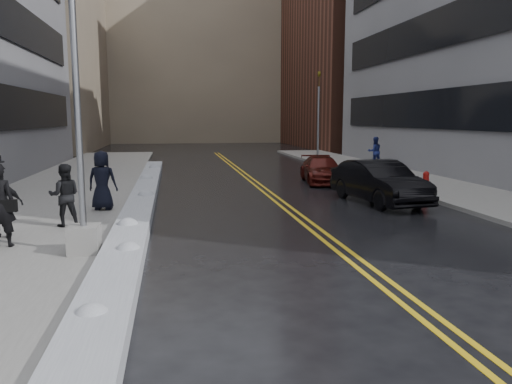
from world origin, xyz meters
name	(u,v)px	position (x,y,z in m)	size (l,w,h in m)	color
ground	(248,280)	(0.00, 0.00, 0.00)	(160.00, 160.00, 0.00)	black
sidewalk_west	(52,200)	(-5.75, 10.00, 0.07)	(5.50, 50.00, 0.15)	gray
sidewalk_east	(448,190)	(10.00, 10.00, 0.07)	(4.00, 50.00, 0.15)	gray
lane_line_left	(269,196)	(2.35, 10.00, 0.00)	(0.12, 50.00, 0.01)	gold
lane_line_right	(276,196)	(2.65, 10.00, 0.00)	(0.12, 50.00, 0.01)	gold
snow_ridge	(141,204)	(-2.45, 8.00, 0.17)	(0.90, 30.00, 0.34)	silver
building_west_far	(23,56)	(-15.50, 44.00, 9.00)	(14.00, 22.00, 18.00)	gray
building_east_far	(368,11)	(19.00, 42.00, 14.00)	(14.00, 20.00, 28.00)	#562D21
building_far	(195,58)	(2.00, 60.00, 11.00)	(36.00, 16.00, 22.00)	gray
lamppost	(79,143)	(-3.30, 2.00, 2.53)	(0.65, 0.65, 7.62)	gray
fire_hydrant	(426,179)	(9.00, 10.00, 0.55)	(0.26, 0.26, 0.73)	maroon
traffic_signal	(318,113)	(8.50, 24.00, 3.40)	(0.16, 0.20, 6.00)	gray
pedestrian_b	(65,195)	(-4.25, 4.90, 1.00)	(0.83, 0.64, 1.70)	black
pedestrian_c	(102,180)	(-3.59, 7.30, 1.09)	(0.92, 0.60, 1.88)	black
pedestrian_d	(1,204)	(-5.49, 3.73, 0.98)	(0.98, 0.41, 1.66)	black
pedestrian_east	(375,151)	(10.81, 19.68, 1.04)	(0.86, 0.67, 1.77)	navy
car_black	(379,182)	(5.98, 7.78, 0.77)	(1.64, 4.69, 1.55)	black
car_maroon	(322,170)	(5.67, 13.74, 0.61)	(1.72, 4.23, 1.23)	#480F0B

